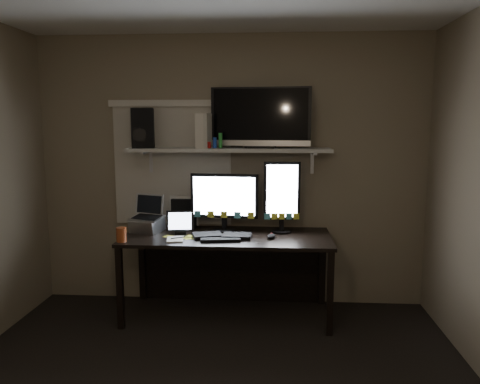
# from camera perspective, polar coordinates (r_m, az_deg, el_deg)

# --- Properties ---
(back_wall) EXTENTS (3.60, 0.00, 3.60)m
(back_wall) POSITION_cam_1_polar(r_m,az_deg,el_deg) (4.37, -1.11, 2.50)
(back_wall) COLOR #746753
(back_wall) RESTS_ON floor
(window_blinds) EXTENTS (1.10, 0.02, 1.10)m
(window_blinds) POSITION_cam_1_polar(r_m,az_deg,el_deg) (4.44, -8.23, 3.15)
(window_blinds) COLOR beige
(window_blinds) RESTS_ON back_wall
(desk) EXTENTS (1.80, 0.75, 0.73)m
(desk) POSITION_cam_1_polar(r_m,az_deg,el_deg) (4.26, -1.39, -7.23)
(desk) COLOR black
(desk) RESTS_ON floor
(wall_shelf) EXTENTS (1.80, 0.35, 0.03)m
(wall_shelf) POSITION_cam_1_polar(r_m,az_deg,el_deg) (4.18, -1.34, 5.17)
(wall_shelf) COLOR #A9A9A5
(wall_shelf) RESTS_ON back_wall
(monitor_landscape) EXTENTS (0.62, 0.12, 0.54)m
(monitor_landscape) POSITION_cam_1_polar(r_m,az_deg,el_deg) (4.20, -1.92, -1.22)
(monitor_landscape) COLOR black
(monitor_landscape) RESTS_ON desk
(monitor_portrait) EXTENTS (0.33, 0.09, 0.65)m
(monitor_portrait) POSITION_cam_1_polar(r_m,az_deg,el_deg) (4.16, 5.12, -0.57)
(monitor_portrait) COLOR black
(monitor_portrait) RESTS_ON desk
(keyboard) EXTENTS (0.53, 0.27, 0.03)m
(keyboard) POSITION_cam_1_polar(r_m,az_deg,el_deg) (4.02, -2.19, -5.34)
(keyboard) COLOR black
(keyboard) RESTS_ON desk
(mouse) EXTENTS (0.10, 0.12, 0.04)m
(mouse) POSITION_cam_1_polar(r_m,az_deg,el_deg) (4.00, 3.84, -5.39)
(mouse) COLOR black
(mouse) RESTS_ON desk
(notepad) EXTENTS (0.16, 0.21, 0.01)m
(notepad) POSITION_cam_1_polar(r_m,az_deg,el_deg) (3.98, -7.92, -5.73)
(notepad) COLOR beige
(notepad) RESTS_ON desk
(tablet) EXTENTS (0.25, 0.13, 0.21)m
(tablet) POSITION_cam_1_polar(r_m,az_deg,el_deg) (4.16, -7.29, -3.67)
(tablet) COLOR black
(tablet) RESTS_ON desk
(file_sorter) EXTENTS (0.23, 0.11, 0.29)m
(file_sorter) POSITION_cam_1_polar(r_m,az_deg,el_deg) (4.40, -6.79, -2.43)
(file_sorter) COLOR black
(file_sorter) RESTS_ON desk
(laptop) EXTENTS (0.35, 0.31, 0.32)m
(laptop) POSITION_cam_1_polar(r_m,az_deg,el_deg) (4.26, -11.30, -2.70)
(laptop) COLOR #B4B4B9
(laptop) RESTS_ON desk
(cup) EXTENTS (0.10, 0.10, 0.12)m
(cup) POSITION_cam_1_polar(r_m,az_deg,el_deg) (3.99, -14.27, -5.05)
(cup) COLOR brown
(cup) RESTS_ON desk
(sticky_notes) EXTENTS (0.36, 0.30, 0.00)m
(sticky_notes) POSITION_cam_1_polar(r_m,az_deg,el_deg) (4.09, -6.86, -5.35)
(sticky_notes) COLOR gold
(sticky_notes) RESTS_ON desk
(tv) EXTENTS (0.90, 0.25, 0.53)m
(tv) POSITION_cam_1_polar(r_m,az_deg,el_deg) (4.18, 2.54, 9.02)
(tv) COLOR black
(tv) RESTS_ON wall_shelf
(game_console) EXTENTS (0.14, 0.27, 0.30)m
(game_console) POSITION_cam_1_polar(r_m,az_deg,el_deg) (4.19, -4.29, 7.45)
(game_console) COLOR #B8B3A6
(game_console) RESTS_ON wall_shelf
(speaker) EXTENTS (0.24, 0.27, 0.35)m
(speaker) POSITION_cam_1_polar(r_m,az_deg,el_deg) (4.30, -11.74, 7.63)
(speaker) COLOR black
(speaker) RESTS_ON wall_shelf
(bottles) EXTENTS (0.21, 0.10, 0.13)m
(bottles) POSITION_cam_1_polar(r_m,az_deg,el_deg) (4.13, -3.09, 6.23)
(bottles) COLOR #A50F0C
(bottles) RESTS_ON wall_shelf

